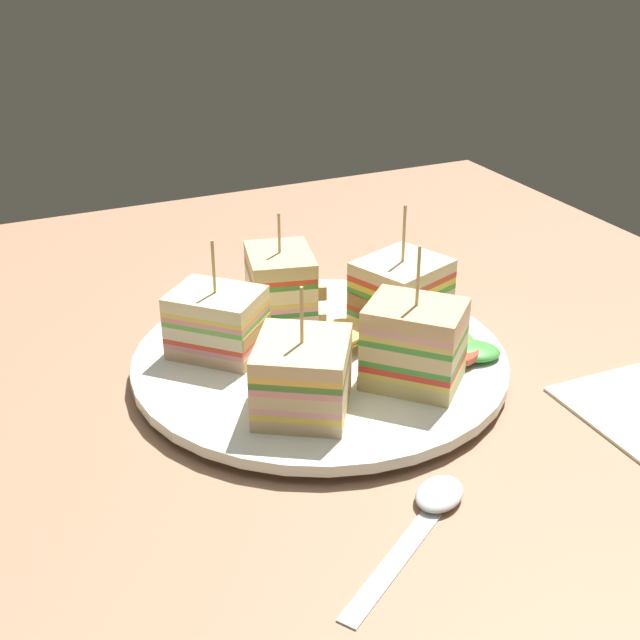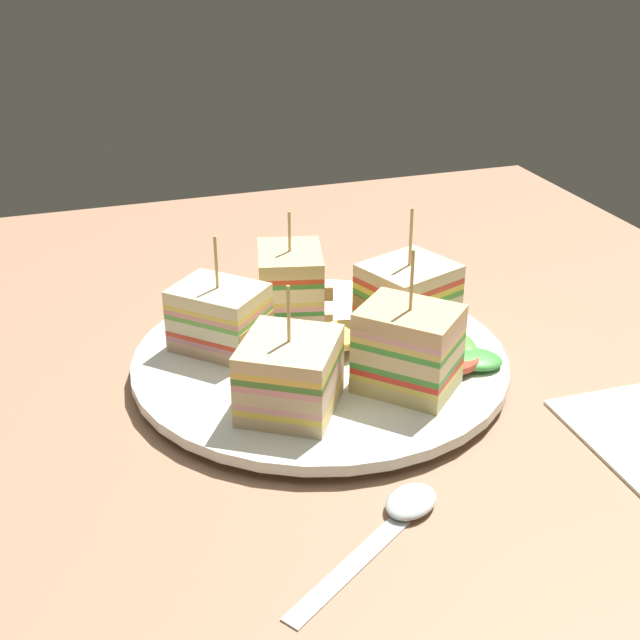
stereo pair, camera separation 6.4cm
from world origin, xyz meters
TOP-DOWN VIEW (x-y plane):
  - ground_plane at (0.00, 0.00)cm, footprint 91.28×88.51cm
  - plate at (0.00, 0.00)cm, footprint 29.09×29.09cm
  - sandwich_wedge_0 at (6.59, 4.37)cm, footprint 8.48×8.44cm
  - sandwich_wedge_1 at (-1.29, 7.81)cm, footprint 7.80×8.35cm
  - sandwich_wedge_2 at (-7.89, 0.42)cm, footprint 7.80×6.70cm
  - sandwich_wedge_3 at (-3.71, -6.98)cm, footprint 8.44×8.43cm
  - sandwich_wedge_4 at (6.59, -4.37)cm, footprint 8.97×8.78cm
  - chip_pile at (0.28, 0.72)cm, footprint 6.59×7.38cm
  - salad_garnish at (4.69, 9.03)cm, footprint 6.90×7.92cm
  - spoon at (18.38, -0.98)cm, footprint 9.37×12.74cm

SIDE VIEW (x-z plane):
  - ground_plane at x=0.00cm, z-range -1.80..0.00cm
  - spoon at x=18.38cm, z-range -0.09..0.91cm
  - plate at x=0.00cm, z-range 0.16..1.68cm
  - salad_garnish at x=4.69cm, z-range 1.42..2.85cm
  - chip_pile at x=0.28cm, z-range 1.52..3.46cm
  - sandwich_wedge_3 at x=-3.71cm, z-range -0.59..8.72cm
  - sandwich_wedge_4 at x=6.59cm, z-range -0.53..8.80cm
  - sandwich_wedge_2 at x=-7.89cm, z-range -0.20..8.85cm
  - sandwich_wedge_1 at x=-1.29cm, z-range -0.83..9.84cm
  - sandwich_wedge_0 at x=6.59cm, z-range -0.71..9.99cm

